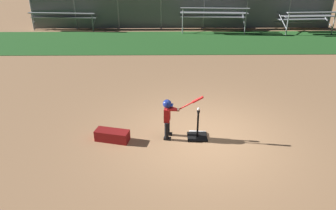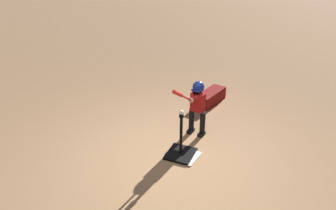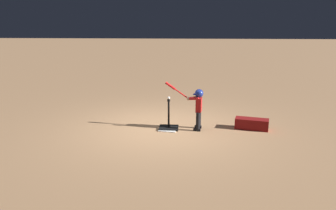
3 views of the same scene
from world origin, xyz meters
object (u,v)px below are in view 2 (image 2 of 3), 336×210
(batter_child, at_px, (197,102))
(equipment_bag, at_px, (211,97))
(batting_tee, at_px, (181,150))
(baseball, at_px, (182,112))

(batter_child, xyz_separation_m, equipment_bag, (-1.42, -0.12, -0.54))
(batter_child, bearing_deg, equipment_bag, -174.99)
(batting_tee, distance_m, baseball, 0.72)
(baseball, height_order, equipment_bag, baseball)
(equipment_bag, bearing_deg, batter_child, 18.70)
(baseball, bearing_deg, batting_tee, 0.00)
(batting_tee, relative_size, baseball, 10.53)
(batting_tee, bearing_deg, equipment_bag, -177.21)
(batter_child, distance_m, baseball, 0.74)
(batter_child, distance_m, equipment_bag, 1.52)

